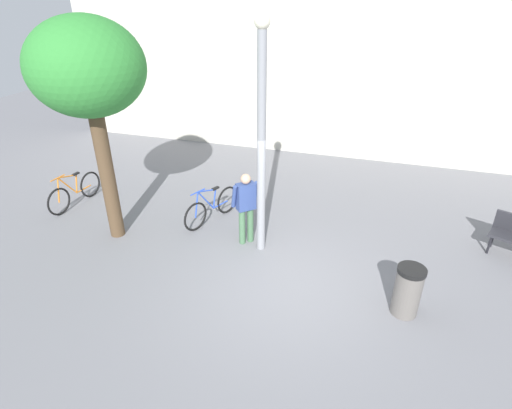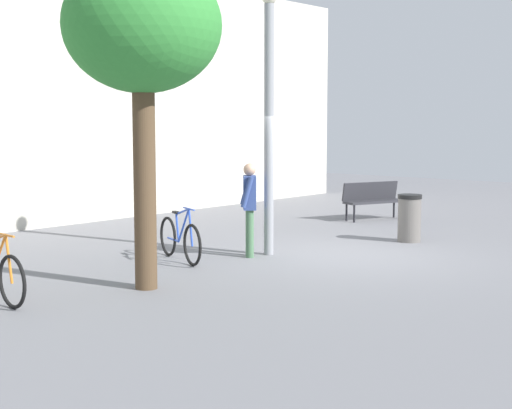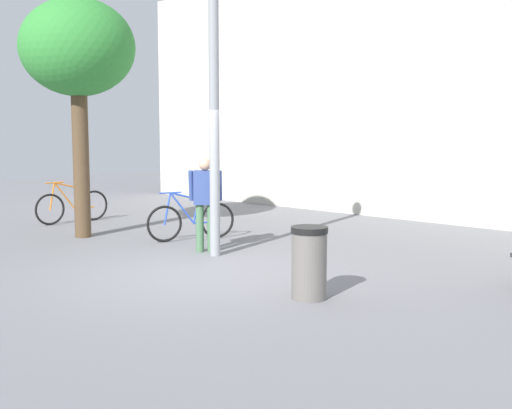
% 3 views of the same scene
% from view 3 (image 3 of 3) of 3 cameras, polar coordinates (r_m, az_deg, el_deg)
% --- Properties ---
extents(ground_plane, '(36.00, 36.00, 0.00)m').
position_cam_3_polar(ground_plane, '(10.44, -4.67, -5.79)').
color(ground_plane, slate).
extents(building_facade, '(19.31, 2.00, 6.08)m').
position_cam_3_polar(building_facade, '(16.90, 16.35, 9.15)').
color(building_facade, beige).
rests_on(building_facade, ground_plane).
extents(lamppost, '(0.28, 0.28, 4.72)m').
position_cam_3_polar(lamppost, '(11.59, -3.53, 8.22)').
color(lamppost, gray).
rests_on(lamppost, ground_plane).
extents(person_by_lamppost, '(0.59, 0.57, 1.67)m').
position_cam_3_polar(person_by_lamppost, '(12.03, -4.28, 0.56)').
color(person_by_lamppost, '#47704C').
rests_on(person_by_lamppost, ground_plane).
extents(plaza_tree, '(2.24, 2.24, 4.70)m').
position_cam_3_polar(plaza_tree, '(14.00, -14.74, 12.36)').
color(plaza_tree, brown).
rests_on(plaza_tree, ground_plane).
extents(bicycle_blue, '(0.72, 1.70, 0.97)m').
position_cam_3_polar(bicycle_blue, '(13.33, -5.48, -1.36)').
color(bicycle_blue, black).
rests_on(bicycle_blue, ground_plane).
extents(bicycle_orange, '(0.22, 1.81, 0.97)m').
position_cam_3_polar(bicycle_orange, '(16.14, -15.18, -0.14)').
color(bicycle_orange, black).
rests_on(bicycle_orange, ground_plane).
extents(trash_bin, '(0.48, 0.48, 0.95)m').
position_cam_3_polar(trash_bin, '(8.87, 4.48, -4.88)').
color(trash_bin, '#66605B').
rests_on(trash_bin, ground_plane).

